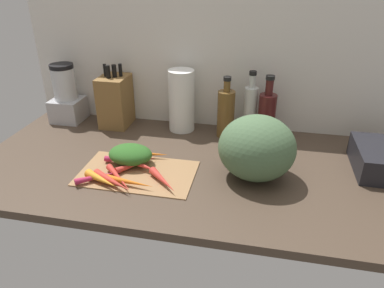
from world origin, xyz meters
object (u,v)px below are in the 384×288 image
at_px(carrot_7, 119,178).
at_px(carrot_8, 163,180).
at_px(cutting_board, 137,173).
at_px(carrot_2, 101,180).
at_px(carrot_5, 124,160).
at_px(knife_block, 115,101).
at_px(blender_appliance, 66,97).
at_px(carrot_1, 141,165).
at_px(carrot_6, 129,182).
at_px(bottle_2, 267,115).
at_px(carrot_4, 137,164).
at_px(paper_towel_roll, 182,101).
at_px(bottle_1, 250,110).
at_px(carrot_3, 149,154).
at_px(bottle_0, 226,113).
at_px(winter_squash, 257,148).
at_px(carrot_9, 112,181).
at_px(carrot_0, 99,176).

height_order(carrot_7, carrot_8, carrot_8).
height_order(cutting_board, carrot_8, carrot_8).
bearing_deg(carrot_2, carrot_5, 80.80).
bearing_deg(knife_block, blender_appliance, 179.11).
xyz_separation_m(carrot_1, carrot_6, (-0.00, -0.11, -0.00)).
height_order(carrot_1, bottle_2, bottle_2).
height_order(carrot_4, knife_block, knife_block).
relative_size(carrot_4, paper_towel_roll, 0.62).
distance_m(carrot_4, bottle_1, 0.55).
distance_m(carrot_2, paper_towel_roll, 0.54).
xyz_separation_m(carrot_3, bottle_0, (0.26, 0.27, 0.09)).
relative_size(carrot_3, carrot_8, 0.97).
xyz_separation_m(winter_squash, blender_appliance, (-0.89, 0.34, 0.00)).
xyz_separation_m(cutting_board, bottle_2, (0.44, 0.39, 0.10)).
distance_m(carrot_4, paper_towel_roll, 0.40).
xyz_separation_m(carrot_4, paper_towel_roll, (0.08, 0.37, 0.12)).
height_order(cutting_board, carrot_9, carrot_9).
bearing_deg(carrot_1, bottle_0, 53.50).
height_order(cutting_board, bottle_0, bottle_0).
bearing_deg(carrot_7, carrot_9, -108.16).
bearing_deg(carrot_2, bottle_0, 52.79).
bearing_deg(carrot_9, bottle_0, 56.09).
bearing_deg(carrot_0, carrot_4, 47.71).
bearing_deg(paper_towel_roll, carrot_7, -103.32).
distance_m(carrot_9, bottle_0, 0.58).
height_order(carrot_8, blender_appliance, blender_appliance).
bearing_deg(cutting_board, carrot_8, -27.13).
distance_m(carrot_1, bottle_2, 0.58).
distance_m(cutting_board, winter_squash, 0.43).
relative_size(carrot_2, bottle_1, 0.50).
bearing_deg(carrot_7, bottle_0, 55.16).
xyz_separation_m(bottle_0, bottle_2, (0.17, 0.01, 0.00)).
relative_size(knife_block, bottle_2, 1.03).
distance_m(carrot_3, carrot_4, 0.08).
height_order(carrot_6, bottle_1, bottle_1).
distance_m(cutting_board, blender_appliance, 0.64).
bearing_deg(carrot_8, blender_appliance, 142.31).
relative_size(carrot_1, carrot_2, 1.11).
bearing_deg(bottle_2, carrot_0, -139.91).
bearing_deg(carrot_6, carrot_3, 88.67).
distance_m(carrot_1, carrot_7, 0.10).
height_order(carrot_2, paper_towel_roll, paper_towel_roll).
bearing_deg(carrot_6, carrot_7, 157.03).
bearing_deg(carrot_9, knife_block, 110.25).
distance_m(carrot_9, paper_towel_roll, 0.53).
bearing_deg(carrot_3, carrot_8, -58.48).
distance_m(carrot_6, carrot_8, 0.11).
height_order(carrot_3, knife_block, knife_block).
distance_m(carrot_0, carrot_9, 0.07).
height_order(carrot_0, blender_appliance, blender_appliance).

